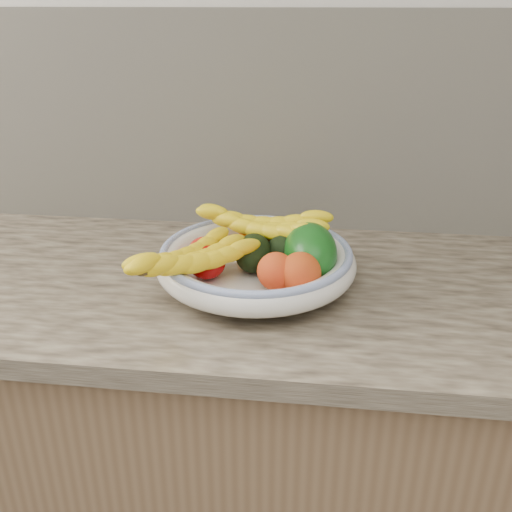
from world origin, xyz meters
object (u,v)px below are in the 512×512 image
object	(u,v)px
fruit_bowl	(256,261)
green_mango	(310,252)
banana_bunch_back	(261,229)
banana_bunch_front	(190,262)

from	to	relation	value
fruit_bowl	green_mango	world-z (taller)	green_mango
fruit_bowl	banana_bunch_back	world-z (taller)	banana_bunch_back
fruit_bowl	banana_bunch_front	distance (m)	0.15
green_mango	banana_bunch_back	xyz separation A→B (m)	(-0.10, 0.08, 0.01)
banana_bunch_back	banana_bunch_front	distance (m)	0.20
banana_bunch_back	banana_bunch_front	size ratio (longest dim) A/B	1.04
green_mango	fruit_bowl	bearing A→B (deg)	163.14
fruit_bowl	banana_bunch_front	size ratio (longest dim) A/B	1.37
green_mango	banana_bunch_front	bearing A→B (deg)	-172.78
fruit_bowl	banana_bunch_back	size ratio (longest dim) A/B	1.31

